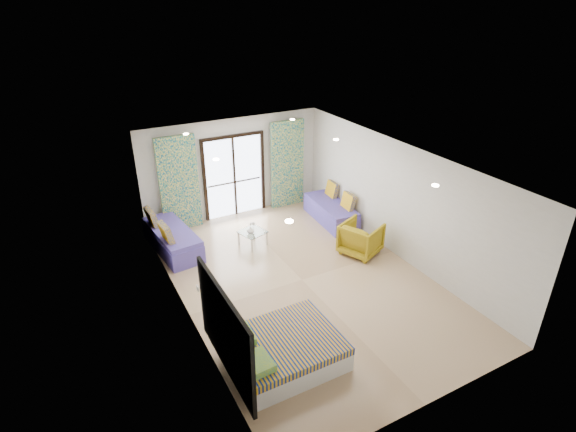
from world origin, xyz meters
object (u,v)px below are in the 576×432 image
daybed_left (172,239)px  bed (284,350)px  daybed_right (331,211)px  coffee_table (253,233)px  armchair (361,237)px

daybed_left → bed: bearing=-88.2°
daybed_left → daybed_right: bearing=-12.8°
bed → daybed_right: 5.41m
bed → daybed_right: size_ratio=0.93×
daybed_right → coffee_table: bearing=-170.5°
daybed_right → coffee_table: size_ratio=2.74×
bed → coffee_table: bearing=73.1°
daybed_right → daybed_left: bearing=177.9°
armchair → daybed_right: bearing=-34.3°
bed → coffee_table: 4.00m
bed → coffee_table: (1.16, 3.83, 0.07)m
bed → daybed_left: 4.57m
bed → daybed_right: bearing=48.4°
daybed_left → daybed_right: 4.26m
daybed_left → armchair: bearing=-36.2°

